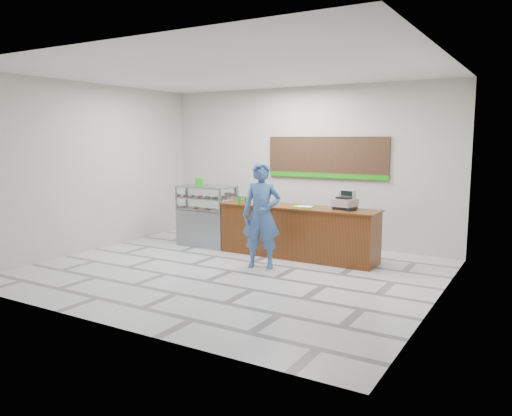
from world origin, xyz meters
The scene contains 16 objects.
floor centered at (0.00, 0.00, 0.00)m, with size 7.00×7.00×0.00m, color silver.
back_wall centered at (0.00, 3.00, 1.75)m, with size 7.00×7.00×0.00m, color #B9B4AA.
ceiling centered at (0.00, 0.00, 3.50)m, with size 7.00×7.00×0.00m, color silver.
sales_counter centered at (0.55, 1.55, 0.52)m, with size 3.26×0.76×1.03m.
display_case centered at (-1.67, 1.55, 0.68)m, with size 1.22×0.72×1.33m.
menu_board centered at (0.55, 2.96, 1.93)m, with size 2.80×0.06×0.90m.
cash_register centered at (1.50, 1.65, 1.16)m, with size 0.44×0.46×0.35m.
card_terminal centered at (1.67, 1.47, 1.05)m, with size 0.09×0.18×0.04m, color black.
serving_tray centered at (0.71, 1.47, 1.04)m, with size 0.44×0.36×0.02m.
napkin_box centered at (-0.48, 1.54, 1.10)m, with size 0.15×0.15×0.13m, color white.
straw_cup centered at (-0.82, 1.61, 1.09)m, with size 0.08×0.08×0.12m, color silver.
promo_box centered at (-0.59, 1.33, 1.11)m, with size 0.18×0.12×0.16m, color #199D0F.
donut_decal centered at (0.67, 1.46, 1.03)m, with size 0.17×0.17×0.00m, color #D65484.
green_cup_left centered at (-2.06, 1.74, 1.41)m, with size 0.10×0.10×0.16m, color #199D0F.
green_cup_right centered at (-1.87, 1.64, 1.40)m, with size 0.09×0.09×0.14m, color #199D0F.
customer centered at (0.32, 0.51, 0.97)m, with size 0.71×0.47×1.95m, color #385B98.
Camera 1 is at (4.81, -7.27, 2.37)m, focal length 35.00 mm.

